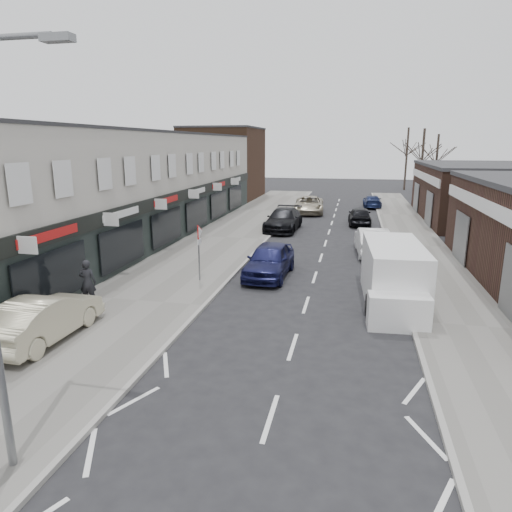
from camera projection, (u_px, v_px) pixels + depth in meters
The scene contains 19 objects.
ground at pixel (252, 476), 8.92m from camera, with size 160.00×160.00×0.00m, color black.
pavement_left at pixel (226, 238), 31.16m from camera, with size 5.50×64.00×0.12m, color slate.
pavement_right at pixel (418, 246), 28.61m from camera, with size 3.50×64.00×0.12m, color slate.
shop_terrace_left at pixel (114, 188), 29.33m from camera, with size 8.00×41.00×7.10m, color #B7B1A7.
brick_block_far at pixel (224, 164), 53.43m from camera, with size 8.00×10.00×8.00m, color #422B1C.
right_unit_far at pixel (486, 194), 38.10m from camera, with size 10.00×16.00×4.50m, color #372219.
tree_far_a at pixel (419, 200), 52.64m from camera, with size 3.60×3.60×8.00m, color #382D26, non-canonical shape.
tree_far_b at pixel (433, 195), 57.82m from camera, with size 3.60×3.60×7.50m, color #382D26, non-canonical shape.
tree_far_c at pixel (404, 190), 64.13m from camera, with size 3.60×3.60×8.50m, color #382D26, non-canonical shape.
warning_sign at pixel (199, 236), 20.83m from camera, with size 0.12×0.80×2.70m.
white_van at pixel (393, 276), 18.42m from camera, with size 2.45×6.25×2.39m.
sedan_on_pavement at pixel (44, 318), 14.71m from camera, with size 1.58×4.52×1.49m, color #C0B999.
pedestrian at pixel (88, 282), 17.92m from camera, with size 0.66×0.44×1.82m, color black.
parked_car_left_a at pixel (269, 260), 22.19m from camera, with size 1.93×4.79×1.63m, color #151742.
parked_car_left_b at pixel (283, 220), 34.05m from camera, with size 2.27×5.59×1.62m, color black.
parked_car_left_c at pixel (309, 205), 42.50m from camera, with size 2.62×5.67×1.58m, color #A39983.
parked_car_right_a at pixel (372, 241), 26.62m from camera, with size 1.68×4.82×1.59m, color white.
parked_car_right_b at pixel (360, 216), 36.41m from camera, with size 1.72×4.28×1.46m, color black.
parked_car_right_c at pixel (372, 201), 46.35m from camera, with size 1.74×4.28×1.24m, color #162046.
Camera 1 is at (1.68, -7.44, 6.32)m, focal length 32.00 mm.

